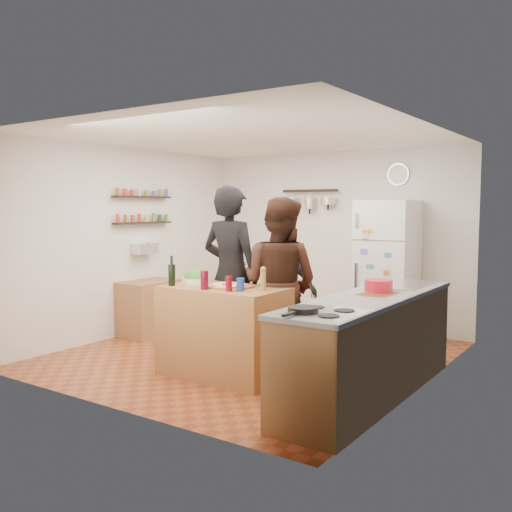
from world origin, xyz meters
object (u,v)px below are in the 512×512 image
Objects in this scene: counter_run at (370,347)px; salad_bowl at (195,281)px; salt_canister at (240,285)px; person_back at (287,290)px; person_center at (280,284)px; side_table at (150,308)px; pepper_mill at (263,281)px; skillet at (303,310)px; red_bowl at (379,286)px; wine_bottle at (172,275)px; fridge at (387,270)px; person_left at (231,274)px; wall_clock at (398,174)px; prep_island at (224,331)px.

salad_bowl is at bearing -174.14° from counter_run.
salt_canister is 0.08× the size of person_back.
side_table is (-2.29, 0.37, -0.55)m from person_center.
skillet is at bearing -42.59° from pepper_mill.
pepper_mill reaches higher than red_bowl.
salt_canister is at bearing 7.13° from wine_bottle.
salad_bowl is 2.27× the size of salt_canister.
salt_canister is 0.66m from person_center.
fridge is at bearing 108.06° from counter_run.
red_bowl reaches higher than salad_bowl.
person_left is at bearing 148.57° from pepper_mill.
side_table is at bearing -143.84° from wall_clock.
wall_clock is at bearing 84.19° from pepper_mill.
fridge is (0.29, 2.50, -0.10)m from pepper_mill.
red_bowl is at bearing 87.89° from skillet.
wine_bottle is 1.13m from person_center.
person_left is at bearing 70.54° from person_back.
prep_island is at bearing 149.67° from skillet.
red_bowl reaches higher than side_table.
person_center is (-0.12, 0.49, -0.09)m from pepper_mill.
pepper_mill is at bearing 6.34° from prep_island.
red_bowl is at bearing -179.97° from person_left.
skillet is at bearing -92.11° from red_bowl.
prep_island is at bearing -106.15° from fridge.
red_bowl is at bearing 21.50° from wine_bottle.
person_left reaches higher than skillet.
prep_island is 2.16m from side_table.
wall_clock is (0.74, 2.88, 1.69)m from prep_island.
salad_bowl is 0.11× the size of counter_run.
person_back is 1.60m from fridge.
wine_bottle is 1.20× the size of pepper_mill.
wine_bottle is 0.99m from pepper_mill.
person_center is 1.21× the size of person_back.
salad_bowl is 0.19× the size of person_back.
pepper_mill is at bearing -153.46° from red_bowl.
person_back is at bearing -113.90° from fridge.
fridge reaches higher than person_back.
skillet is (1.05, -1.35, 0.03)m from person_center.
skillet is 0.78× the size of wall_clock.
salad_bowl is 0.74m from salt_canister.
person_left is 1.83m from side_table.
pepper_mill is at bearing 15.87° from wine_bottle.
person_back is 0.83× the size of fridge.
red_bowl is (0.99, 0.49, -0.03)m from pepper_mill.
prep_island is at bearing 158.20° from salt_canister.
salad_bowl is 2.75m from fridge.
person_left is 2.12m from skillet.
counter_run is at bearing 170.39° from person_left.
counter_run is at bearing 10.68° from pepper_mill.
person_center is 1.01× the size of fridge.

